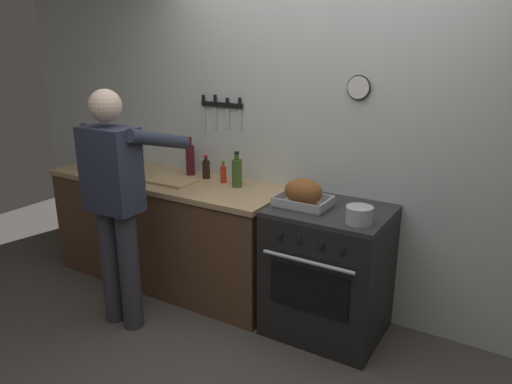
{
  "coord_description": "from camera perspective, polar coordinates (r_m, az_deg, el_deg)",
  "views": [
    {
      "loc": [
        1.32,
        -1.78,
        1.93
      ],
      "look_at": [
        -0.27,
        0.85,
        0.97
      ],
      "focal_mm": 33.6,
      "sensor_mm": 36.0,
      "label": 1
    }
  ],
  "objects": [
    {
      "name": "bottle_soy_sauce",
      "position": [
        3.82,
        -5.95,
        2.77
      ],
      "size": [
        0.06,
        0.06,
        0.19
      ],
      "color": "black",
      "rests_on": "counter_block"
    },
    {
      "name": "person_cook",
      "position": [
        3.34,
        -16.32,
        -0.46
      ],
      "size": [
        0.51,
        0.63,
        1.66
      ],
      "rotation": [
        0.0,
        0.0,
        1.48
      ],
      "color": "#383842",
      "rests_on": "ground"
    },
    {
      "name": "wall_back",
      "position": [
        3.46,
        8.17,
        6.64
      ],
      "size": [
        6.0,
        0.13,
        2.6
      ],
      "color": "silver",
      "rests_on": "ground"
    },
    {
      "name": "bottle_wine_red",
      "position": [
        3.93,
        -7.83,
        3.9
      ],
      "size": [
        0.07,
        0.07,
        0.31
      ],
      "color": "#47141E",
      "rests_on": "counter_block"
    },
    {
      "name": "bottle_hot_sauce",
      "position": [
        3.69,
        -3.9,
        2.17
      ],
      "size": [
        0.05,
        0.05,
        0.17
      ],
      "color": "red",
      "rests_on": "counter_block"
    },
    {
      "name": "cutting_board",
      "position": [
        3.76,
        -10.0,
        1.28
      ],
      "size": [
        0.36,
        0.24,
        0.02
      ],
      "primitive_type": "cube",
      "color": "tan",
      "rests_on": "counter_block"
    },
    {
      "name": "roasting_pan",
      "position": [
        3.15,
        5.64,
        -0.2
      ],
      "size": [
        0.35,
        0.26,
        0.19
      ],
      "color": "#B7B7BC",
      "rests_on": "stove"
    },
    {
      "name": "saucepan",
      "position": [
        2.92,
        12.18,
        -2.69
      ],
      "size": [
        0.16,
        0.16,
        0.1
      ],
      "color": "#B7B7BC",
      "rests_on": "stove"
    },
    {
      "name": "counter_block",
      "position": [
        4.04,
        -10.5,
        -4.4
      ],
      "size": [
        2.03,
        0.65,
        0.9
      ],
      "color": "brown",
      "rests_on": "ground"
    },
    {
      "name": "bottle_olive_oil",
      "position": [
        3.57,
        -2.28,
        2.37
      ],
      "size": [
        0.08,
        0.08,
        0.27
      ],
      "color": "#385623",
      "rests_on": "counter_block"
    },
    {
      "name": "stove",
      "position": [
        3.33,
        8.57,
        -9.28
      ],
      "size": [
        0.76,
        0.67,
        0.9
      ],
      "color": "black",
      "rests_on": "ground"
    }
  ]
}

